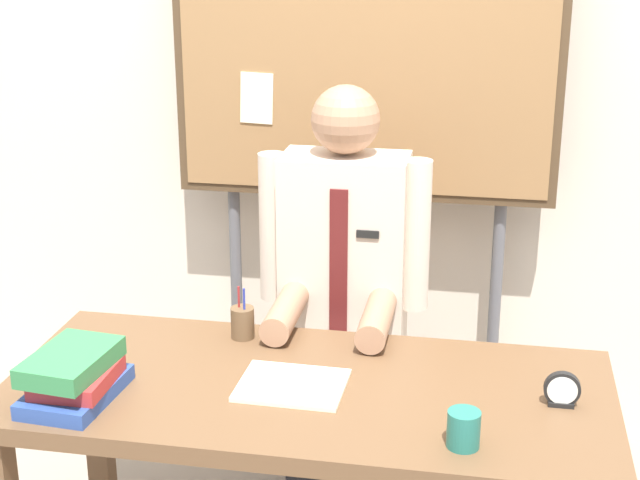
% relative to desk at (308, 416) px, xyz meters
% --- Properties ---
extents(back_wall, '(6.40, 0.08, 2.70)m').
position_rel_desk_xyz_m(back_wall, '(0.00, 1.23, 0.70)').
color(back_wall, beige).
rests_on(back_wall, ground_plane).
extents(desk, '(1.63, 0.73, 0.74)m').
position_rel_desk_xyz_m(desk, '(0.00, 0.00, 0.00)').
color(desk, brown).
rests_on(desk, ground_plane).
extents(person, '(0.55, 0.56, 1.45)m').
position_rel_desk_xyz_m(person, '(0.00, 0.60, 0.03)').
color(person, '#2D2D33').
rests_on(person, ground_plane).
extents(bulletin_board, '(1.35, 0.09, 2.15)m').
position_rel_desk_xyz_m(bulletin_board, '(-0.00, 1.02, 0.88)').
color(bulletin_board, '#4C3823').
rests_on(bulletin_board, ground_plane).
extents(book_stack, '(0.22, 0.31, 0.14)m').
position_rel_desk_xyz_m(book_stack, '(-0.58, -0.19, 0.16)').
color(book_stack, '#2D4C99').
rests_on(book_stack, desk).
extents(open_notebook, '(0.29, 0.23, 0.01)m').
position_rel_desk_xyz_m(open_notebook, '(-0.04, -0.02, 0.10)').
color(open_notebook, '#F4EFCC').
rests_on(open_notebook, desk).
extents(desk_clock, '(0.09, 0.04, 0.09)m').
position_rel_desk_xyz_m(desk_clock, '(0.66, 0.01, 0.14)').
color(desk_clock, black).
rests_on(desk_clock, desk).
extents(coffee_mug, '(0.08, 0.08, 0.09)m').
position_rel_desk_xyz_m(coffee_mug, '(0.42, -0.24, 0.14)').
color(coffee_mug, '#267266').
rests_on(coffee_mug, desk).
extents(pen_holder, '(0.07, 0.07, 0.16)m').
position_rel_desk_xyz_m(pen_holder, '(-0.25, 0.26, 0.14)').
color(pen_holder, brown).
rests_on(pen_holder, desk).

